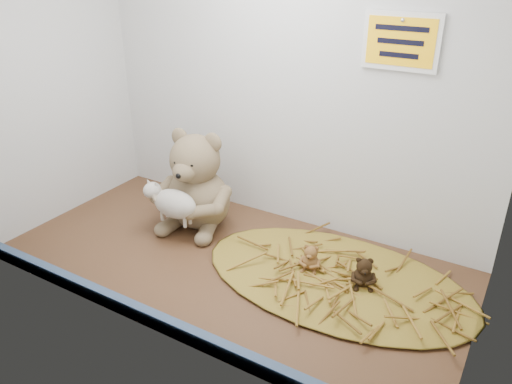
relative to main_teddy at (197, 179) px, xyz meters
The scene contains 8 objects.
alcove_shell 36.21cm from the main_teddy, 11.43° to the right, with size 120.40×60.20×90.40cm.
front_rail 47.74cm from the main_teddy, 65.11° to the right, with size 119.28×2.20×3.60cm, color #3B5071.
straw_bed 48.68cm from the main_teddy, ahead, with size 69.95×40.62×1.35cm, color olive.
main_teddy is the anchor object (origin of this frame).
toy_lamb 11.02cm from the main_teddy, 90.00° to the right, with size 17.40×10.62×11.24cm, color #B9B4A6, non-canonical shape.
mini_teddy_tan 41.02cm from the main_teddy, ahead, with size 5.56×5.86×6.89cm, color brown, non-canonical shape.
mini_teddy_brown 54.29cm from the main_teddy, ahead, with size 6.21×6.55×7.70cm, color black, non-canonical shape.
wall_sign 65.85cm from the main_teddy, 18.47° to the left, with size 16.00×1.20×11.00cm, color #FFB40D.
Camera 1 is at (62.29, -91.02, 73.98)cm, focal length 35.00 mm.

